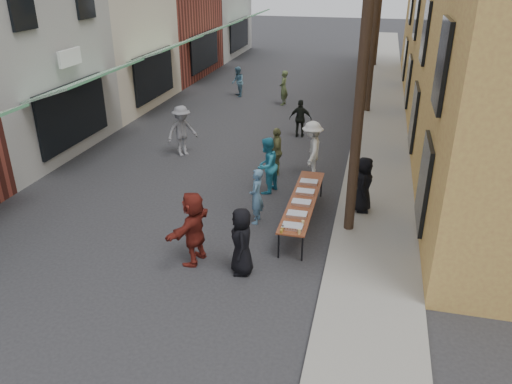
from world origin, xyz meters
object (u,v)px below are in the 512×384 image
at_px(utility_pole_near, 363,62).
at_px(catering_tray_sausage, 293,226).
at_px(serving_table, 303,200).
at_px(guest_front_c, 267,166).
at_px(guest_front_a, 242,241).
at_px(utility_pole_mid, 376,14).
at_px(server, 363,184).

bearing_deg(utility_pole_near, catering_tray_sausage, -129.76).
xyz_separation_m(serving_table, guest_front_c, (-1.42, 1.81, 0.18)).
relative_size(serving_table, guest_front_a, 2.44).
bearing_deg(guest_front_a, utility_pole_near, 120.53).
relative_size(catering_tray_sausage, guest_front_a, 0.31).
height_order(serving_table, guest_front_c, guest_front_c).
relative_size(utility_pole_mid, guest_front_a, 5.50).
bearing_deg(utility_pole_near, server, 76.59).
bearing_deg(guest_front_a, server, 127.63).
bearing_deg(guest_front_a, serving_table, 141.71).
height_order(utility_pole_mid, serving_table, utility_pole_mid).
relative_size(utility_pole_mid, guest_front_c, 5.05).
relative_size(serving_table, catering_tray_sausage, 8.00).
xyz_separation_m(catering_tray_sausage, guest_front_a, (-1.00, -1.03, 0.03)).
xyz_separation_m(serving_table, guest_front_a, (-1.00, -2.68, 0.11)).
xyz_separation_m(utility_pole_near, utility_pole_mid, (0.00, 12.00, 0.00)).
bearing_deg(utility_pole_mid, utility_pole_near, -90.00).
height_order(guest_front_a, guest_front_c, guest_front_c).
bearing_deg(guest_front_c, serving_table, 56.36).
bearing_deg(catering_tray_sausage, utility_pole_mid, 84.60).
distance_m(utility_pole_mid, serving_table, 12.54).
distance_m(catering_tray_sausage, guest_front_a, 1.43).
bearing_deg(utility_pole_near, guest_front_a, -131.59).
height_order(catering_tray_sausage, guest_front_a, guest_front_a).
xyz_separation_m(catering_tray_sausage, guest_front_c, (-1.42, 3.46, 0.10)).
bearing_deg(guest_front_a, guest_front_c, 167.53).
bearing_deg(catering_tray_sausage, utility_pole_near, 50.24).
bearing_deg(utility_pole_near, serving_table, 174.96).
bearing_deg(catering_tray_sausage, serving_table, 90.00).
xyz_separation_m(catering_tray_sausage, server, (1.55, 2.68, 0.12)).
xyz_separation_m(guest_front_c, server, (2.97, -0.78, 0.02)).
bearing_deg(serving_table, guest_front_c, 128.08).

